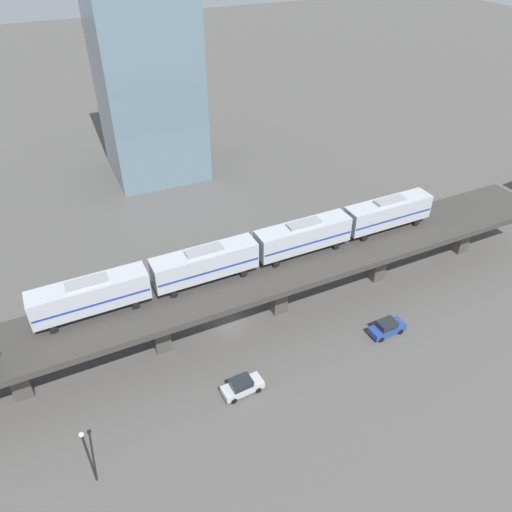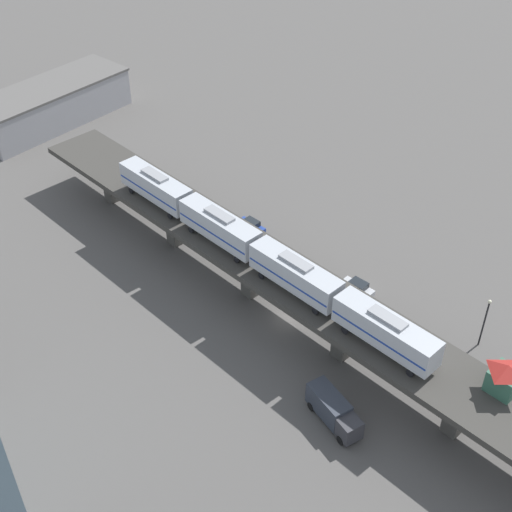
{
  "view_description": "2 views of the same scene",
  "coord_description": "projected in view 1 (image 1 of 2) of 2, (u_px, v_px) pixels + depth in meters",
  "views": [
    {
      "loc": [
        41.48,
        -15.16,
        42.42
      ],
      "look_at": [
        -1.52,
        4.08,
        8.22
      ],
      "focal_mm": 35.0,
      "sensor_mm": 36.0,
      "label": 1
    },
    {
      "loc": [
        -45.84,
        -44.27,
        59.88
      ],
      "look_at": [
        -1.52,
        4.08,
        8.22
      ],
      "focal_mm": 50.0,
      "sensor_mm": 36.0,
      "label": 2
    }
  ],
  "objects": [
    {
      "name": "subway_train",
      "position": [
        256.0,
        249.0,
        57.61
      ],
      "size": [
        4.31,
        49.86,
        4.45
      ],
      "color": "#ADB2BA",
      "rests_on": "elevated_viaduct"
    },
    {
      "name": "office_tower",
      "position": [
        146.0,
        73.0,
        84.24
      ],
      "size": [
        16.0,
        16.0,
        36.0
      ],
      "color": "slate",
      "rests_on": "ground"
    },
    {
      "name": "street_lamp",
      "position": [
        88.0,
        453.0,
        42.21
      ],
      "size": [
        0.44,
        0.44,
        6.94
      ],
      "color": "black",
      "rests_on": "ground"
    },
    {
      "name": "ground_plane",
      "position": [
        231.0,
        325.0,
        60.57
      ],
      "size": [
        400.0,
        400.0,
        0.0
      ],
      "primitive_type": "plane",
      "color": "#514F4C"
    },
    {
      "name": "delivery_truck",
      "position": [
        98.0,
        309.0,
        60.34
      ],
      "size": [
        3.6,
        7.5,
        3.2
      ],
      "color": "#333338",
      "rests_on": "ground"
    },
    {
      "name": "street_car_blue",
      "position": [
        387.0,
        327.0,
        58.97
      ],
      "size": [
        2.15,
        4.49,
        1.89
      ],
      "color": "#233D93",
      "rests_on": "ground"
    },
    {
      "name": "street_car_silver",
      "position": [
        242.0,
        386.0,
        51.94
      ],
      "size": [
        2.22,
        4.53,
        1.89
      ],
      "color": "#B7BABF",
      "rests_on": "ground"
    },
    {
      "name": "elevated_viaduct",
      "position": [
        228.0,
        289.0,
        57.11
      ],
      "size": [
        11.13,
        92.21,
        6.72
      ],
      "color": "#393733",
      "rests_on": "ground"
    }
  ]
}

